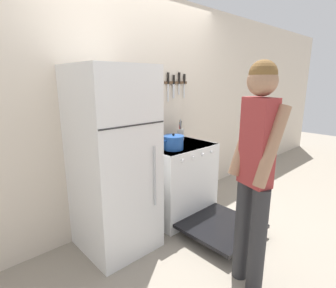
{
  "coord_description": "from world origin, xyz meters",
  "views": [
    {
      "loc": [
        -1.79,
        -2.4,
        1.61
      ],
      "look_at": [
        0.02,
        -0.47,
        0.96
      ],
      "focal_mm": 28.0,
      "sensor_mm": 36.0,
      "label": 1
    }
  ],
  "objects_px": {
    "utensil_jar": "(181,134)",
    "stove_range": "(179,181)",
    "refrigerator": "(113,161)",
    "tea_kettle": "(159,140)",
    "person": "(255,167)",
    "dutch_oven_pot": "(173,142)"
  },
  "relations": [
    {
      "from": "utensil_jar",
      "to": "stove_range",
      "type": "bearing_deg",
      "value": -139.28
    },
    {
      "from": "refrigerator",
      "to": "tea_kettle",
      "type": "relative_size",
      "value": 7.8
    },
    {
      "from": "stove_range",
      "to": "person",
      "type": "bearing_deg",
      "value": -108.33
    },
    {
      "from": "stove_range",
      "to": "tea_kettle",
      "type": "bearing_deg",
      "value": 135.18
    },
    {
      "from": "dutch_oven_pot",
      "to": "tea_kettle",
      "type": "relative_size",
      "value": 1.21
    },
    {
      "from": "person",
      "to": "tea_kettle",
      "type": "bearing_deg",
      "value": 8.42
    },
    {
      "from": "dutch_oven_pot",
      "to": "stove_range",
      "type": "bearing_deg",
      "value": 26.22
    },
    {
      "from": "refrigerator",
      "to": "stove_range",
      "type": "bearing_deg",
      "value": -0.7
    },
    {
      "from": "refrigerator",
      "to": "stove_range",
      "type": "relative_size",
      "value": 1.3
    },
    {
      "from": "stove_range",
      "to": "dutch_oven_pot",
      "type": "height_order",
      "value": "dutch_oven_pot"
    },
    {
      "from": "stove_range",
      "to": "utensil_jar",
      "type": "xyz_separation_m",
      "value": [
        0.2,
        0.17,
        0.52
      ]
    },
    {
      "from": "stove_range",
      "to": "dutch_oven_pot",
      "type": "relative_size",
      "value": 4.94
    },
    {
      "from": "utensil_jar",
      "to": "person",
      "type": "bearing_deg",
      "value": -113.66
    },
    {
      "from": "stove_range",
      "to": "person",
      "type": "distance_m",
      "value": 1.34
    },
    {
      "from": "tea_kettle",
      "to": "dutch_oven_pot",
      "type": "bearing_deg",
      "value": -93.18
    },
    {
      "from": "tea_kettle",
      "to": "utensil_jar",
      "type": "distance_m",
      "value": 0.36
    },
    {
      "from": "refrigerator",
      "to": "tea_kettle",
      "type": "distance_m",
      "value": 0.72
    },
    {
      "from": "person",
      "to": "refrigerator",
      "type": "bearing_deg",
      "value": 40.27
    },
    {
      "from": "refrigerator",
      "to": "dutch_oven_pot",
      "type": "relative_size",
      "value": 6.44
    },
    {
      "from": "refrigerator",
      "to": "stove_range",
      "type": "height_order",
      "value": "refrigerator"
    },
    {
      "from": "dutch_oven_pot",
      "to": "tea_kettle",
      "type": "xyz_separation_m",
      "value": [
        0.01,
        0.25,
        -0.01
      ]
    },
    {
      "from": "dutch_oven_pot",
      "to": "person",
      "type": "relative_size",
      "value": 0.15
    }
  ]
}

